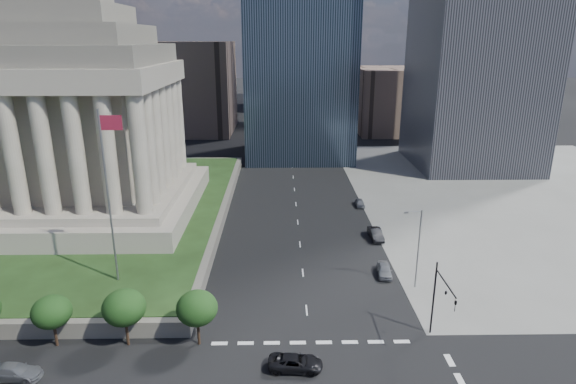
{
  "coord_description": "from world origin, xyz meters",
  "views": [
    {
      "loc": [
        -2.89,
        -27.0,
        28.91
      ],
      "look_at": [
        -2.07,
        20.61,
        13.67
      ],
      "focal_mm": 30.0,
      "sensor_mm": 36.0,
      "label": 1
    }
  ],
  "objects_px": {
    "war_memorial": "(76,90)",
    "pickup_truck": "(295,363)",
    "street_lamp_north": "(417,244)",
    "parked_sedan_far": "(360,203)",
    "suv_grey": "(15,372)",
    "flagpole": "(109,188)",
    "traffic_signal_ne": "(441,296)",
    "parked_sedan_near": "(384,270)",
    "parked_sedan_mid": "(376,234)"
  },
  "relations": [
    {
      "from": "parked_sedan_mid",
      "to": "traffic_signal_ne",
      "type": "bearing_deg",
      "value": -90.67
    },
    {
      "from": "pickup_truck",
      "to": "suv_grey",
      "type": "height_order",
      "value": "pickup_truck"
    },
    {
      "from": "parked_sedan_mid",
      "to": "war_memorial",
      "type": "bearing_deg",
      "value": 166.99
    },
    {
      "from": "flagpole",
      "to": "pickup_truck",
      "type": "distance_m",
      "value": 27.58
    },
    {
      "from": "parked_sedan_near",
      "to": "parked_sedan_mid",
      "type": "distance_m",
      "value": 11.73
    },
    {
      "from": "flagpole",
      "to": "parked_sedan_mid",
      "type": "relative_size",
      "value": 4.2
    },
    {
      "from": "parked_sedan_near",
      "to": "parked_sedan_far",
      "type": "relative_size",
      "value": 1.15
    },
    {
      "from": "traffic_signal_ne",
      "to": "pickup_truck",
      "type": "bearing_deg",
      "value": -165.28
    },
    {
      "from": "parked_sedan_near",
      "to": "parked_sedan_mid",
      "type": "xyz_separation_m",
      "value": [
        1.11,
        11.68,
        0.06
      ]
    },
    {
      "from": "traffic_signal_ne",
      "to": "pickup_truck",
      "type": "xyz_separation_m",
      "value": [
        -14.07,
        -3.7,
        -4.56
      ]
    },
    {
      "from": "parked_sedan_near",
      "to": "parked_sedan_far",
      "type": "xyz_separation_m",
      "value": [
        1.11,
        26.48,
        -0.1
      ]
    },
    {
      "from": "street_lamp_north",
      "to": "parked_sedan_mid",
      "type": "distance_m",
      "value": 15.74
    },
    {
      "from": "war_memorial",
      "to": "parked_sedan_near",
      "type": "height_order",
      "value": "war_memorial"
    },
    {
      "from": "flagpole",
      "to": "parked_sedan_mid",
      "type": "xyz_separation_m",
      "value": [
        33.33,
        15.85,
        -12.33
      ]
    },
    {
      "from": "parked_sedan_near",
      "to": "traffic_signal_ne",
      "type": "bearing_deg",
      "value": -76.0
    },
    {
      "from": "traffic_signal_ne",
      "to": "parked_sedan_far",
      "type": "xyz_separation_m",
      "value": [
        -1.0,
        40.96,
        -4.62
      ]
    },
    {
      "from": "traffic_signal_ne",
      "to": "parked_sedan_near",
      "type": "height_order",
      "value": "traffic_signal_ne"
    },
    {
      "from": "flagpole",
      "to": "pickup_truck",
      "type": "relative_size",
      "value": 4.01
    },
    {
      "from": "street_lamp_north",
      "to": "suv_grey",
      "type": "bearing_deg",
      "value": -158.36
    },
    {
      "from": "war_memorial",
      "to": "traffic_signal_ne",
      "type": "height_order",
      "value": "war_memorial"
    },
    {
      "from": "street_lamp_north",
      "to": "parked_sedan_far",
      "type": "relative_size",
      "value": 2.7
    },
    {
      "from": "suv_grey",
      "to": "parked_sedan_near",
      "type": "height_order",
      "value": "parked_sedan_near"
    },
    {
      "from": "flagpole",
      "to": "street_lamp_north",
      "type": "distance_m",
      "value": 35.95
    },
    {
      "from": "suv_grey",
      "to": "parked_sedan_far",
      "type": "height_order",
      "value": "suv_grey"
    },
    {
      "from": "suv_grey",
      "to": "street_lamp_north",
      "type": "bearing_deg",
      "value": -63.56
    },
    {
      "from": "pickup_truck",
      "to": "traffic_signal_ne",
      "type": "bearing_deg",
      "value": -70.97
    },
    {
      "from": "war_memorial",
      "to": "suv_grey",
      "type": "relative_size",
      "value": 8.31
    },
    {
      "from": "suv_grey",
      "to": "parked_sedan_near",
      "type": "relative_size",
      "value": 1.1
    },
    {
      "from": "war_memorial",
      "to": "street_lamp_north",
      "type": "distance_m",
      "value": 54.92
    },
    {
      "from": "parked_sedan_near",
      "to": "street_lamp_north",
      "type": "bearing_deg",
      "value": -41.52
    },
    {
      "from": "flagpole",
      "to": "parked_sedan_near",
      "type": "distance_m",
      "value": 34.77
    },
    {
      "from": "flagpole",
      "to": "suv_grey",
      "type": "relative_size",
      "value": 4.26
    },
    {
      "from": "pickup_truck",
      "to": "parked_sedan_near",
      "type": "distance_m",
      "value": 21.76
    },
    {
      "from": "flagpole",
      "to": "war_memorial",
      "type": "bearing_deg",
      "value": 116.89
    },
    {
      "from": "suv_grey",
      "to": "war_memorial",
      "type": "bearing_deg",
      "value": 15.71
    },
    {
      "from": "flagpole",
      "to": "pickup_truck",
      "type": "bearing_deg",
      "value": -34.65
    },
    {
      "from": "war_memorial",
      "to": "parked_sedan_mid",
      "type": "relative_size",
      "value": 8.19
    },
    {
      "from": "parked_sedan_near",
      "to": "parked_sedan_far",
      "type": "height_order",
      "value": "parked_sedan_near"
    },
    {
      "from": "traffic_signal_ne",
      "to": "parked_sedan_near",
      "type": "distance_m",
      "value": 15.32
    },
    {
      "from": "war_memorial",
      "to": "pickup_truck",
      "type": "height_order",
      "value": "war_memorial"
    },
    {
      "from": "parked_sedan_mid",
      "to": "parked_sedan_far",
      "type": "relative_size",
      "value": 1.29
    },
    {
      "from": "suv_grey",
      "to": "parked_sedan_mid",
      "type": "height_order",
      "value": "parked_sedan_mid"
    },
    {
      "from": "pickup_truck",
      "to": "parked_sedan_near",
      "type": "height_order",
      "value": "parked_sedan_near"
    },
    {
      "from": "parked_sedan_near",
      "to": "parked_sedan_mid",
      "type": "relative_size",
      "value": 0.9
    },
    {
      "from": "street_lamp_north",
      "to": "suv_grey",
      "type": "distance_m",
      "value": 43.16
    },
    {
      "from": "parked_sedan_mid",
      "to": "parked_sedan_far",
      "type": "xyz_separation_m",
      "value": [
        0.0,
        14.81,
        -0.15
      ]
    },
    {
      "from": "flagpole",
      "to": "parked_sedan_mid",
      "type": "distance_m",
      "value": 38.91
    },
    {
      "from": "war_memorial",
      "to": "parked_sedan_near",
      "type": "distance_m",
      "value": 52.83
    },
    {
      "from": "pickup_truck",
      "to": "parked_sedan_far",
      "type": "relative_size",
      "value": 1.35
    },
    {
      "from": "traffic_signal_ne",
      "to": "parked_sedan_far",
      "type": "height_order",
      "value": "traffic_signal_ne"
    }
  ]
}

